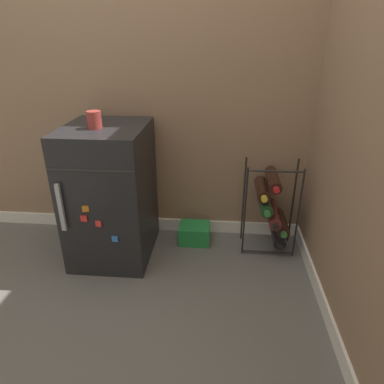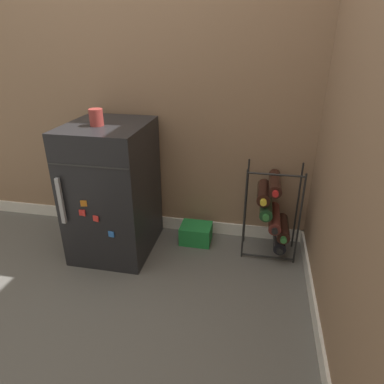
# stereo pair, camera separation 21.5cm
# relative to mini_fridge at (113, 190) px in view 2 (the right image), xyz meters

# --- Properties ---
(ground_plane) EXTENTS (14.00, 14.00, 0.00)m
(ground_plane) POSITION_rel_mini_fridge_xyz_m (0.28, -0.34, -0.43)
(ground_plane) COLOR #56544F
(wall_back) EXTENTS (6.95, 0.07, 2.50)m
(wall_back) POSITION_rel_mini_fridge_xyz_m (0.28, 0.34, 0.81)
(wall_back) COLOR #84664C
(wall_back) RESTS_ON ground_plane
(mini_fridge) EXTENTS (0.48, 0.57, 0.85)m
(mini_fridge) POSITION_rel_mini_fridge_xyz_m (0.00, 0.00, 0.00)
(mini_fridge) COLOR black
(mini_fridge) RESTS_ON ground_plane
(wine_rack) EXTENTS (0.34, 0.33, 0.61)m
(wine_rack) POSITION_rel_mini_fridge_xyz_m (1.02, 0.13, -0.12)
(wine_rack) COLOR black
(wine_rack) RESTS_ON ground_plane
(soda_box) EXTENTS (0.21, 0.17, 0.13)m
(soda_box) POSITION_rel_mini_fridge_xyz_m (0.51, 0.16, -0.36)
(soda_box) COLOR #1E7F38
(soda_box) RESTS_ON ground_plane
(fridge_top_cup) EXTENTS (0.08, 0.08, 0.10)m
(fridge_top_cup) POSITION_rel_mini_fridge_xyz_m (-0.03, -0.05, 0.47)
(fridge_top_cup) COLOR maroon
(fridge_top_cup) RESTS_ON mini_fridge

